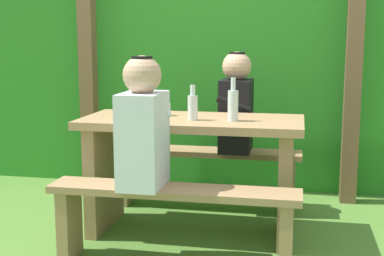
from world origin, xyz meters
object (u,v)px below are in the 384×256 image
(picnic_table, at_px, (192,156))
(bench_near, at_px, (173,210))
(bottle_left, at_px, (193,106))
(person_black_coat, at_px, (236,106))
(person_white_shirt, at_px, (143,127))
(bottle_right, at_px, (233,104))
(bench_far, at_px, (206,166))
(drinking_glass, at_px, (165,109))

(picnic_table, xyz_separation_m, bench_near, (0.00, -0.53, -0.19))
(picnic_table, bearing_deg, bottle_left, -75.65)
(bench_near, bearing_deg, person_black_coat, 78.14)
(bottle_left, bearing_deg, person_white_shirt, -113.17)
(bench_near, xyz_separation_m, person_white_shirt, (-0.17, 0.00, 0.46))
(picnic_table, relative_size, person_black_coat, 1.95)
(picnic_table, relative_size, bench_near, 1.00)
(bench_near, height_order, bottle_left, bottle_left)
(picnic_table, bearing_deg, bottle_right, -14.26)
(picnic_table, distance_m, person_black_coat, 0.63)
(person_white_shirt, bearing_deg, bench_near, -1.13)
(person_black_coat, xyz_separation_m, bottle_left, (-0.20, -0.61, 0.07))
(person_black_coat, relative_size, bottle_right, 2.70)
(bench_near, bearing_deg, bench_far, 90.00)
(bench_near, xyz_separation_m, bottle_right, (0.27, 0.46, 0.54))
(person_white_shirt, bearing_deg, picnic_table, 72.25)
(bench_far, height_order, bottle_left, bottle_left)
(bench_far, bearing_deg, person_black_coat, -0.86)
(bottle_right, bearing_deg, person_black_coat, 94.66)
(drinking_glass, distance_m, bottle_left, 0.27)
(bench_far, xyz_separation_m, drinking_glass, (-0.19, -0.45, 0.48))
(drinking_glass, distance_m, bottle_right, 0.49)
(bottle_right, bearing_deg, person_white_shirt, -133.79)
(bench_near, height_order, person_black_coat, person_black_coat)
(person_white_shirt, relative_size, drinking_glass, 8.89)
(picnic_table, relative_size, drinking_glass, 17.29)
(bench_near, distance_m, bench_far, 1.06)
(person_black_coat, height_order, bottle_left, person_black_coat)
(picnic_table, bearing_deg, drinking_glass, 157.61)
(person_white_shirt, bearing_deg, drinking_glass, 92.47)
(drinking_glass, relative_size, bottle_right, 0.30)
(person_white_shirt, xyz_separation_m, bottle_right, (0.44, 0.46, 0.08))
(bottle_left, bearing_deg, picnic_table, 104.35)
(drinking_glass, bearing_deg, bottle_left, -37.11)
(person_black_coat, distance_m, drinking_glass, 0.61)
(person_black_coat, bearing_deg, bench_near, -101.86)
(bottle_left, bearing_deg, drinking_glass, 142.89)
(picnic_table, height_order, bench_far, picnic_table)
(picnic_table, relative_size, bottle_right, 5.26)
(bench_near, relative_size, bench_far, 1.00)
(bench_far, bearing_deg, bench_near, -90.00)
(drinking_glass, bearing_deg, bench_far, 66.59)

